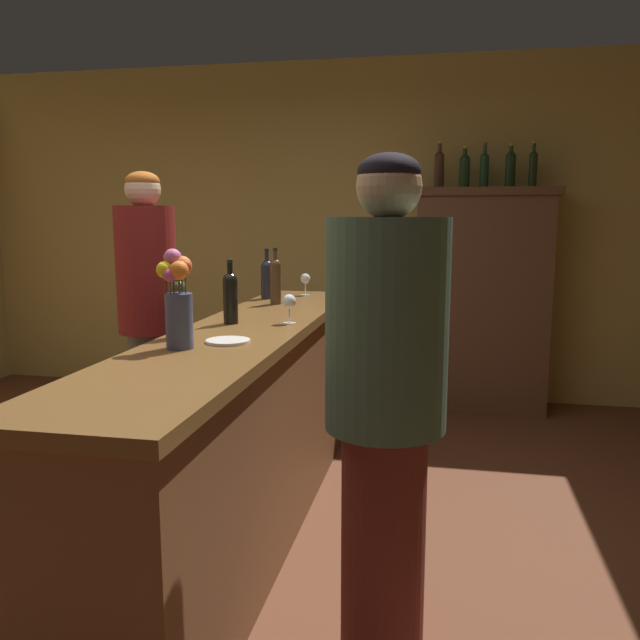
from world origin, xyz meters
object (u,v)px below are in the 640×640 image
(display_bottle_midleft, at_px, (465,169))
(display_bottle_right, at_px, (533,167))
(flower_arrangement, at_px, (178,297))
(display_bottle_left, at_px, (439,168))
(display_bottle_midright, at_px, (510,167))
(patron_tall, at_px, (148,315))
(cheese_plate, at_px, (228,341))
(bartender, at_px, (385,403))
(display_cabinet, at_px, (482,296))
(wine_glass_mid, at_px, (289,302))
(wine_glass_front, at_px, (305,280))
(wine_bottle_merlot, at_px, (230,295))
(display_bottle_center, at_px, (484,168))
(wine_bottle_riesling, at_px, (179,305))
(wine_bottle_pinot, at_px, (276,279))
(bar_counter, at_px, (246,432))
(wine_bottle_syrah, at_px, (267,277))

(display_bottle_midleft, distance_m, display_bottle_right, 0.49)
(flower_arrangement, bearing_deg, display_bottle_right, 60.39)
(display_bottle_left, distance_m, display_bottle_midright, 0.52)
(display_bottle_midright, distance_m, patron_tall, 2.90)
(flower_arrangement, bearing_deg, cheese_plate, 45.43)
(display_bottle_left, height_order, patron_tall, display_bottle_left)
(display_bottle_midright, distance_m, bartender, 3.34)
(display_cabinet, relative_size, wine_glass_mid, 12.26)
(wine_glass_front, bearing_deg, display_bottle_left, 52.75)
(wine_bottle_merlot, relative_size, display_bottle_left, 0.88)
(display_bottle_center, xyz_separation_m, display_bottle_right, (0.35, -0.00, 0.00))
(wine_bottle_merlot, relative_size, bartender, 0.18)
(wine_glass_front, relative_size, display_bottle_center, 0.43)
(wine_bottle_riesling, relative_size, wine_bottle_pinot, 0.92)
(cheese_plate, bearing_deg, flower_arrangement, -134.57)
(cheese_plate, bearing_deg, display_bottle_midright, 64.12)
(flower_arrangement, height_order, display_bottle_midright, display_bottle_midright)
(display_cabinet, relative_size, wine_bottle_merlot, 5.64)
(bar_counter, height_order, display_bottle_midleft, display_bottle_midleft)
(display_cabinet, relative_size, display_bottle_midleft, 5.57)
(wine_bottle_syrah, bearing_deg, wine_bottle_pinot, -63.40)
(bar_counter, bearing_deg, display_bottle_center, 63.53)
(wine_bottle_merlot, bearing_deg, display_bottle_midleft, 63.59)
(display_cabinet, bearing_deg, display_bottle_left, 180.00)
(flower_arrangement, distance_m, display_bottle_midleft, 3.10)
(display_bottle_left, bearing_deg, wine_glass_front, -127.25)
(wine_bottle_merlot, xyz_separation_m, wine_bottle_pinot, (0.03, 0.71, 0.01))
(wine_bottle_merlot, distance_m, cheese_plate, 0.49)
(display_bottle_midleft, bearing_deg, patron_tall, -132.67)
(display_cabinet, relative_size, display_bottle_midright, 5.32)
(wine_bottle_syrah, distance_m, patron_tall, 0.79)
(wine_bottle_riesling, bearing_deg, bar_counter, 56.37)
(wine_bottle_pinot, distance_m, display_bottle_center, 2.07)
(display_cabinet, bearing_deg, display_bottle_center, 180.00)
(display_bottle_midright, bearing_deg, patron_tall, -137.78)
(flower_arrangement, xyz_separation_m, bartender, (0.82, -0.33, -0.28))
(wine_glass_front, bearing_deg, wine_bottle_riesling, -97.43)
(display_bottle_midright, bearing_deg, wine_glass_mid, -118.29)
(wine_bottle_syrah, height_order, display_bottle_right, display_bottle_right)
(wine_bottle_riesling, relative_size, flower_arrangement, 0.78)
(wine_glass_mid, relative_size, patron_tall, 0.08)
(display_cabinet, xyz_separation_m, wine_bottle_pinot, (-1.24, -1.51, 0.25))
(display_cabinet, height_order, flower_arrangement, display_cabinet)
(wine_glass_front, relative_size, display_bottle_midright, 0.44)
(wine_bottle_syrah, bearing_deg, display_bottle_center, 43.59)
(bar_counter, distance_m, cheese_plate, 0.62)
(wine_bottle_riesling, relative_size, wine_bottle_syrah, 0.97)
(wine_bottle_pinot, xyz_separation_m, wine_glass_mid, (0.24, -0.66, -0.04))
(wine_bottle_merlot, xyz_separation_m, flower_arrangement, (-0.00, -0.60, 0.06))
(wine_glass_front, distance_m, patron_tall, 1.07)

